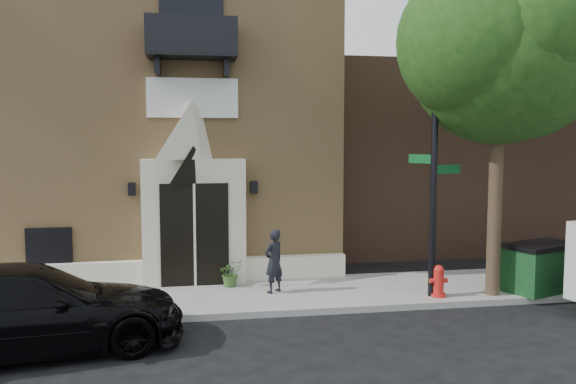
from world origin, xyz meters
name	(u,v)px	position (x,y,z in m)	size (l,w,h in m)	color
ground	(243,319)	(0.00, 0.00, 0.00)	(120.00, 120.00, 0.00)	black
sidewalk	(279,295)	(1.00, 1.50, 0.07)	(42.00, 3.00, 0.15)	gray
church	(133,117)	(-2.99, 7.95, 4.63)	(12.20, 11.01, 9.30)	tan
neighbour_building	(521,157)	(12.00, 9.00, 3.20)	(18.00, 8.00, 6.40)	brown
street_tree_left	(503,50)	(6.03, 0.35, 5.87)	(4.97, 4.38, 7.77)	#38281C
black_sedan	(27,310)	(-3.97, -1.29, 0.80)	(2.23, 5.49, 1.59)	black
street_sign	(434,173)	(4.51, 0.59, 3.06)	(1.11, 0.88, 5.78)	black
fire_hydrant	(438,281)	(4.64, 0.48, 0.52)	(0.43, 0.34, 0.75)	red
dumpster	(541,267)	(7.34, 0.57, 0.75)	(2.04, 1.58, 1.18)	#0F3718
planter	(231,273)	(-0.12, 2.25, 0.49)	(0.61, 0.53, 0.68)	#3B5F29
pedestrian_near	(274,261)	(0.87, 1.48, 0.92)	(0.56, 0.37, 1.54)	black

